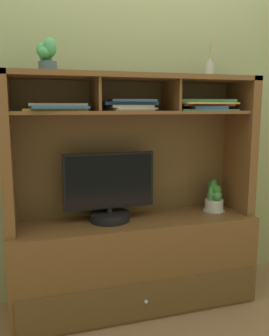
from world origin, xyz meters
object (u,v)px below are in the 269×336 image
tv_monitor (109,193)px  magazine_stack_centre (205,105)px  potted_succulent (47,56)px  media_console (134,239)px  magazine_stack_right (131,105)px  potted_orchid (214,199)px  diffuser_bottle (210,69)px  potted_fern (214,198)px  magazine_stack_left (57,107)px

tv_monitor → magazine_stack_centre: size_ratio=1.44×
potted_succulent → magazine_stack_centre: bearing=-2.3°
media_console → magazine_stack_right: size_ratio=4.71×
potted_orchid → diffuser_bottle: bearing=175.0°
potted_orchid → potted_fern: 0.02m
magazine_stack_left → magazine_stack_right: (0.45, 0.05, 0.01)m
potted_fern → potted_succulent: potted_succulent is taller
magazine_stack_centre → tv_monitor: bearing=176.1°
tv_monitor → potted_fern: 0.75m
media_console → potted_fern: 0.63m
diffuser_bottle → media_console: bearing=179.9°
media_console → potted_orchid: (0.58, -0.01, 0.23)m
tv_monitor → potted_fern: bearing=0.4°
potted_orchid → magazine_stack_centre: size_ratio=0.48×
tv_monitor → magazine_stack_centre: 0.84m
magazine_stack_left → potted_succulent: bearing=126.4°
potted_orchid → magazine_stack_centre: (-0.11, -0.04, 0.65)m
media_console → potted_succulent: potted_succulent is taller
tv_monitor → potted_fern: size_ratio=2.59×
potted_fern → diffuser_bottle: diffuser_bottle is taller
media_console → magazine_stack_left: 0.98m
potted_succulent → magazine_stack_right: bearing=-0.2°
tv_monitor → potted_orchid: tv_monitor is taller
magazine_stack_right → tv_monitor: bearing=178.0°
magazine_stack_left → potted_succulent: size_ratio=1.99×
magazine_stack_centre → potted_succulent: bearing=177.7°
media_console → magazine_stack_centre: 0.99m
magazine_stack_centre → magazine_stack_right: bearing=175.5°
media_console → potted_succulent: (-0.51, -0.00, 1.15)m
potted_fern → magazine_stack_centre: bearing=-157.9°
magazine_stack_right → potted_succulent: size_ratio=1.83×
potted_succulent → diffuser_bottle: bearing=0.1°
media_console → magazine_stack_right: bearing=-168.6°
magazine_stack_right → diffuser_bottle: size_ratio=1.27×
diffuser_bottle → potted_succulent: 1.03m
tv_monitor → potted_orchid: bearing=-0.5°
magazine_stack_centre → magazine_stack_left: bearing=-179.3°
magazine_stack_left → magazine_stack_centre: size_ratio=0.91×
potted_fern → magazine_stack_right: bearing=-179.1°
magazine_stack_left → magazine_stack_centre: 0.94m
potted_orchid → diffuser_bottle: size_ratio=0.72×
media_console → diffuser_bottle: bearing=-0.1°
tv_monitor → magazine_stack_centre: bearing=-3.9°
tv_monitor → magazine_stack_right: (0.14, -0.00, 0.55)m
potted_orchid → magazine_stack_right: bearing=179.8°
diffuser_bottle → magazine_stack_centre: bearing=-139.1°
media_console → potted_fern: bearing=0.5°
magazine_stack_left → potted_succulent: 0.29m
potted_fern → magazine_stack_right: size_ratio=0.66×
potted_orchid → potted_fern: potted_fern is taller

